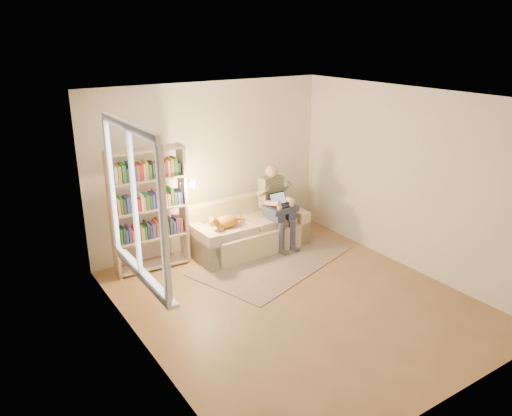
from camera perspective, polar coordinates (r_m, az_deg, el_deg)
floor at (r=6.61m, az=4.52°, el=-10.49°), size 4.50×4.50×0.00m
ceiling at (r=5.76m, az=5.23°, el=12.47°), size 4.00×4.50×0.02m
wall_left at (r=5.15m, az=-13.04°, el=-3.89°), size 0.02×4.50×2.60m
wall_right at (r=7.41m, az=17.17°, el=3.02°), size 0.02×4.50×2.60m
wall_back at (r=7.87m, az=-5.27°, el=4.78°), size 4.00×0.02×2.60m
wall_front at (r=4.65m, az=22.25°, el=-7.59°), size 4.00×0.02×2.60m
window at (r=5.32m, az=-13.34°, el=-2.29°), size 0.12×1.52×1.69m
sofa at (r=7.95m, az=-1.02°, el=-2.71°), size 1.87×0.86×0.79m
person at (r=7.91m, az=2.26°, el=0.73°), size 0.37×0.59×1.32m
cat at (r=7.52m, az=-3.42°, el=-1.51°), size 0.63×0.22×0.23m
blanket at (r=7.82m, az=2.51°, el=-0.08°), size 0.47×0.39×0.08m
laptop at (r=7.80m, az=2.48°, el=0.58°), size 0.30×0.27×0.24m
bookshelf at (r=7.19m, az=-12.13°, el=0.44°), size 1.20×0.38×1.81m
rug at (r=7.64m, az=1.97°, el=-5.98°), size 2.71×2.08×0.01m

